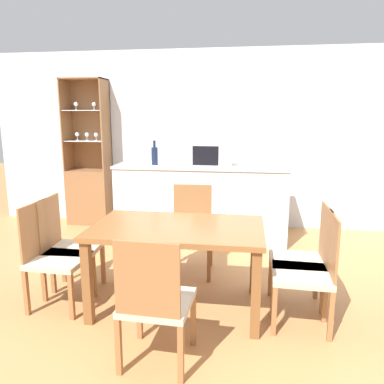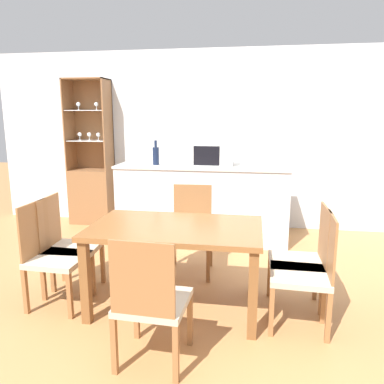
{
  "view_description": "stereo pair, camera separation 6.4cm",
  "coord_description": "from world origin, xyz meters",
  "views": [
    {
      "loc": [
        0.48,
        -2.87,
        1.62
      ],
      "look_at": [
        -0.1,
        0.98,
        0.83
      ],
      "focal_mm": 35.0,
      "sensor_mm": 36.0,
      "label": 1
    },
    {
      "loc": [
        0.54,
        -2.86,
        1.62
      ],
      "look_at": [
        -0.1,
        0.98,
        0.83
      ],
      "focal_mm": 35.0,
      "sensor_mm": 36.0,
      "label": 2
    }
  ],
  "objects": [
    {
      "name": "dining_chair_side_left_near",
      "position": [
        -1.13,
        -0.07,
        0.44
      ],
      "size": [
        0.46,
        0.46,
        0.9
      ],
      "rotation": [
        0.0,
        0.0,
        -1.61
      ],
      "color": "#C1B299",
      "rests_on": "ground_plane"
    },
    {
      "name": "kitchen_counter",
      "position": [
        -0.11,
        1.89,
        0.5
      ],
      "size": [
        2.22,
        0.64,
        0.99
      ],
      "color": "silver",
      "rests_on": "ground_plane"
    },
    {
      "name": "dining_chair_side_right_near",
      "position": [
        0.97,
        -0.07,
        0.44
      ],
      "size": [
        0.46,
        0.46,
        0.9
      ],
      "rotation": [
        0.0,
        0.0,
        1.53
      ],
      "color": "#C1B299",
      "rests_on": "ground_plane"
    },
    {
      "name": "microwave",
      "position": [
        0.03,
        1.91,
        1.13
      ],
      "size": [
        0.51,
        0.36,
        0.28
      ],
      "color": "silver",
      "rests_on": "kitchen_counter"
    },
    {
      "name": "dining_chair_head_near",
      "position": [
        -0.09,
        -0.71,
        0.44
      ],
      "size": [
        0.46,
        0.46,
        0.9
      ],
      "rotation": [
        0.0,
        0.0,
        -0.05
      ],
      "color": "#C1B299",
      "rests_on": "ground_plane"
    },
    {
      "name": "wine_bottle",
      "position": [
        -0.72,
        1.83,
        1.12
      ],
      "size": [
        0.08,
        0.08,
        0.32
      ],
      "color": "#141E38",
      "rests_on": "kitchen_counter"
    },
    {
      "name": "dining_table",
      "position": [
        -0.08,
        0.06,
        0.63
      ],
      "size": [
        1.42,
        0.86,
        0.73
      ],
      "color": "brown",
      "rests_on": "ground_plane"
    },
    {
      "name": "display_cabinet",
      "position": [
        -1.89,
        2.43,
        0.61
      ],
      "size": [
        0.63,
        0.37,
        2.15
      ],
      "color": "brown",
      "rests_on": "ground_plane"
    },
    {
      "name": "dining_chair_side_left_far",
      "position": [
        -1.13,
        0.19,
        0.44
      ],
      "size": [
        0.46,
        0.46,
        0.9
      ],
      "rotation": [
        0.0,
        0.0,
        -1.52
      ],
      "color": "#C1B299",
      "rests_on": "ground_plane"
    },
    {
      "name": "ground_plane",
      "position": [
        0.0,
        0.0,
        0.0
      ],
      "size": [
        18.0,
        18.0,
        0.0
      ],
      "primitive_type": "plane",
      "color": "#B27A47"
    },
    {
      "name": "dining_chair_side_right_far",
      "position": [
        0.97,
        0.19,
        0.44
      ],
      "size": [
        0.44,
        0.44,
        0.9
      ],
      "rotation": [
        0.0,
        0.0,
        1.57
      ],
      "color": "#C1B299",
      "rests_on": "ground_plane"
    },
    {
      "name": "dining_chair_head_far",
      "position": [
        -0.09,
        0.83,
        0.44
      ],
      "size": [
        0.46,
        0.46,
        0.9
      ],
      "rotation": [
        0.0,
        0.0,
        3.19
      ],
      "color": "#C1B299",
      "rests_on": "ground_plane"
    },
    {
      "name": "wall_back",
      "position": [
        0.0,
        2.63,
        1.27
      ],
      "size": [
        6.8,
        0.06,
        2.55
      ],
      "color": "silver",
      "rests_on": "ground_plane"
    }
  ]
}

